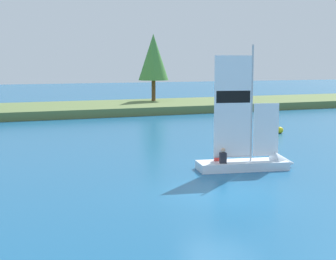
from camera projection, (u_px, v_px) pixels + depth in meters
name	position (u px, v px, depth m)	size (l,w,h in m)	color
ground_plane	(219.00, 193.00, 18.19)	(200.00, 200.00, 0.00)	#195684
shore_bank	(60.00, 109.00, 46.89)	(80.00, 10.45, 0.74)	#5B703D
shoreline_tree_right	(153.00, 57.00, 52.17)	(3.13, 3.13, 6.92)	brown
sailboat	(257.00, 159.00, 22.31)	(4.60, 2.06, 5.85)	silver
channel_buoy	(280.00, 130.00, 33.62)	(0.43, 0.43, 0.43)	yellow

